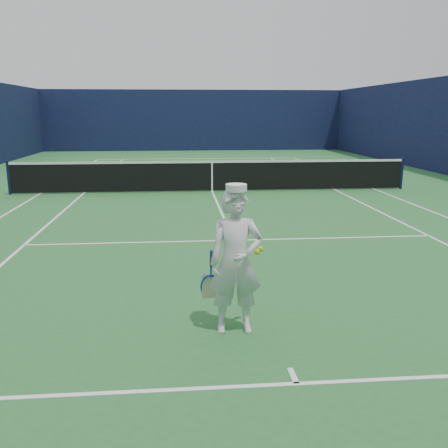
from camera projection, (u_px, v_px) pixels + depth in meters
name	position (u px, v px, depth m)	size (l,w,h in m)	color
ground	(212.00, 192.00, 16.30)	(80.00, 80.00, 0.00)	#27672F
court_markings	(212.00, 191.00, 16.30)	(11.03, 23.83, 0.01)	white
windscreen_fence	(212.00, 129.00, 15.86)	(20.12, 36.12, 4.00)	#0E1435
tennis_net	(212.00, 175.00, 16.18)	(12.88, 0.09, 1.07)	#141E4C
tennis_player	(236.00, 261.00, 5.75)	(0.77, 0.46, 1.75)	silver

